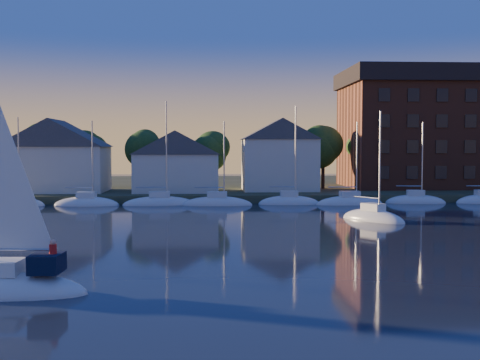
{
  "coord_description": "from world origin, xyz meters",
  "views": [
    {
      "loc": [
        -1.83,
        -23.47,
        7.04
      ],
      "look_at": [
        0.6,
        22.0,
        4.49
      ],
      "focal_mm": 45.0,
      "sensor_mm": 36.0,
      "label": 1
    }
  ],
  "objects": [
    {
      "name": "moored_fleet",
      "position": [
        -4.0,
        49.0,
        0.1
      ],
      "size": [
        79.5,
        2.4,
        12.05
      ],
      "color": "silver",
      "rests_on": "ground"
    },
    {
      "name": "ground",
      "position": [
        0.0,
        0.0,
        0.0
      ],
      "size": [
        260.0,
        260.0,
        0.0
      ],
      "primitive_type": "plane",
      "color": "black",
      "rests_on": "ground"
    },
    {
      "name": "clubhouse_east",
      "position": [
        8.0,
        59.0,
        6.0
      ],
      "size": [
        10.5,
        8.4,
        9.8
      ],
      "color": "silver",
      "rests_on": "shoreline_land"
    },
    {
      "name": "tree_line",
      "position": [
        2.0,
        63.0,
        7.18
      ],
      "size": [
        93.4,
        5.4,
        8.9
      ],
      "color": "#382419",
      "rests_on": "shoreline_land"
    },
    {
      "name": "clubhouse_west",
      "position": [
        -22.0,
        58.0,
        5.93
      ],
      "size": [
        13.65,
        9.45,
        9.64
      ],
      "color": "silver",
      "rests_on": "shoreline_land"
    },
    {
      "name": "wooden_dock",
      "position": [
        0.0,
        52.0,
        0.0
      ],
      "size": [
        120.0,
        3.0,
        1.0
      ],
      "primitive_type": "cube",
      "color": "brown",
      "rests_on": "ground"
    },
    {
      "name": "condo_block",
      "position": [
        34.0,
        64.95,
        9.79
      ],
      "size": [
        31.0,
        17.0,
        17.4
      ],
      "color": "brown",
      "rests_on": "shoreline_land"
    },
    {
      "name": "clubhouse_centre",
      "position": [
        -6.0,
        57.0,
        5.13
      ],
      "size": [
        11.55,
        8.4,
        8.08
      ],
      "color": "silver",
      "rests_on": "shoreline_land"
    },
    {
      "name": "drifting_sailboat_right",
      "position": [
        13.83,
        32.51,
        0.1
      ],
      "size": [
        6.13,
        7.27,
        11.44
      ],
      "rotation": [
        0.0,
        0.0,
        -0.96
      ],
      "color": "silver",
      "rests_on": "ground"
    },
    {
      "name": "shoreline_land",
      "position": [
        0.0,
        75.0,
        0.0
      ],
      "size": [
        160.0,
        50.0,
        2.0
      ],
      "primitive_type": "cube",
      "color": "#2F3720",
      "rests_on": "ground"
    }
  ]
}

